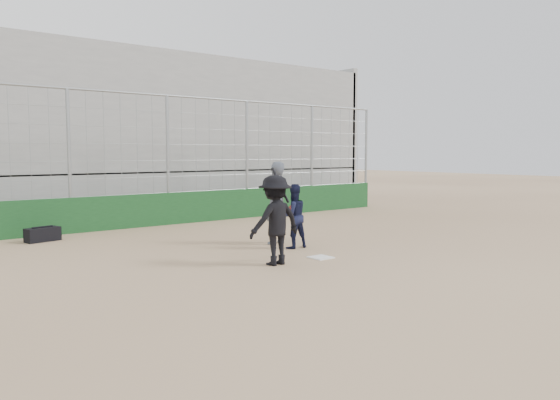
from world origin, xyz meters
TOP-DOWN VIEW (x-y plane):
  - ground at (0.00, 0.00)m, footprint 90.00×90.00m
  - home_plate at (0.00, 0.00)m, footprint 0.44×0.44m
  - backstop at (0.00, 7.00)m, footprint 18.10×0.25m
  - bleachers at (0.00, 11.95)m, footprint 20.25×6.70m
  - batter_at_plate at (-1.18, 0.07)m, footprint 1.16×0.77m
  - catcher_crouched at (0.30, 1.26)m, footprint 0.75×0.60m
  - umpire at (0.38, 2.04)m, footprint 0.83×0.64m
  - equipment_bag at (-4.04, 5.99)m, footprint 0.89×0.52m

SIDE VIEW (x-z plane):
  - ground at x=0.00m, z-range 0.00..0.00m
  - home_plate at x=0.00m, z-range 0.00..0.02m
  - equipment_bag at x=-4.04m, z-range -0.02..0.38m
  - catcher_crouched at x=0.30m, z-range 0.00..1.04m
  - batter_at_plate at x=-1.18m, z-range -0.07..1.87m
  - umpire at x=0.38m, z-range 0.00..1.83m
  - backstop at x=0.00m, z-range -1.06..2.98m
  - bleachers at x=0.00m, z-range -0.57..6.41m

